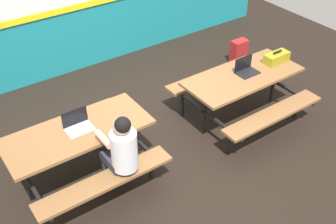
# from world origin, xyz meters

# --- Properties ---
(ground_plane) EXTENTS (10.00, 10.00, 0.02)m
(ground_plane) POSITION_xyz_m (0.00, 0.00, -0.01)
(ground_plane) COLOR black
(accent_backdrop) EXTENTS (8.00, 0.14, 2.60)m
(accent_backdrop) POSITION_xyz_m (0.00, 2.72, 1.25)
(accent_backdrop) COLOR teal
(accent_backdrop) RESTS_ON ground
(picnic_table_left) EXTENTS (1.75, 1.55, 0.74)m
(picnic_table_left) POSITION_xyz_m (-1.24, 0.17, 0.57)
(picnic_table_left) COLOR brown
(picnic_table_left) RESTS_ON ground
(picnic_table_right) EXTENTS (1.75, 1.55, 0.74)m
(picnic_table_right) POSITION_xyz_m (1.24, -0.04, 0.57)
(picnic_table_right) COLOR brown
(picnic_table_right) RESTS_ON ground
(student_nearer) EXTENTS (0.36, 0.53, 1.21)m
(student_nearer) POSITION_xyz_m (-0.97, -0.39, 0.71)
(student_nearer) COLOR #2D2D38
(student_nearer) RESTS_ON ground
(laptop_silver) EXTENTS (0.32, 0.22, 0.22)m
(laptop_silver) POSITION_xyz_m (-1.21, 0.20, 0.79)
(laptop_silver) COLOR silver
(laptop_silver) RESTS_ON picnic_table_left
(laptop_dark) EXTENTS (0.32, 0.22, 0.22)m
(laptop_dark) POSITION_xyz_m (1.32, -0.00, 0.79)
(laptop_dark) COLOR black
(laptop_dark) RESTS_ON picnic_table_right
(toolbox_grey) EXTENTS (0.40, 0.18, 0.18)m
(toolbox_grey) POSITION_xyz_m (1.90, -0.04, 0.81)
(toolbox_grey) COLOR olive
(toolbox_grey) RESTS_ON picnic_table_right
(backpack_dark) EXTENTS (0.30, 0.22, 0.44)m
(backpack_dark) POSITION_xyz_m (2.38, 1.21, 0.22)
(backpack_dark) COLOR maroon
(backpack_dark) RESTS_ON ground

